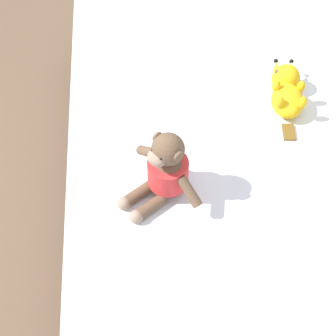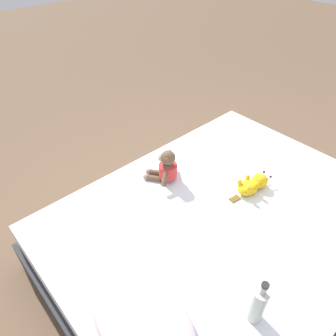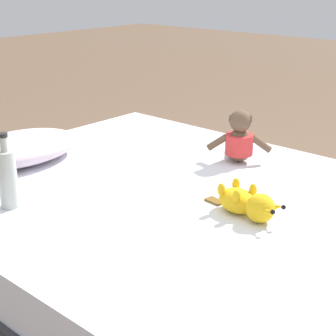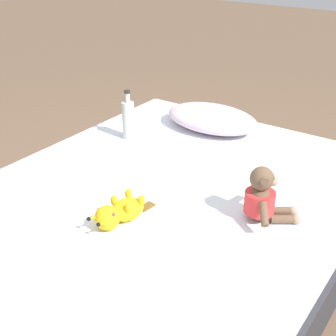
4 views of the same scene
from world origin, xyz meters
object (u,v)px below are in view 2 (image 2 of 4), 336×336
plush_monkey (166,168)px  plush_yellow_creature (253,184)px  bed (221,234)px  glass_bottle (258,305)px  pillow (142,318)px

plush_monkey → plush_yellow_creature: size_ratio=0.77×
bed → glass_bottle: size_ratio=7.58×
plush_monkey → glass_bottle: glass_bottle is taller
plush_yellow_creature → pillow: bearing=100.4°
pillow → glass_bottle: size_ratio=2.07×
bed → pillow: 0.84m
bed → plush_monkey: (0.46, 0.06, 0.30)m
bed → plush_yellow_creature: plush_yellow_creature is taller
plush_yellow_creature → glass_bottle: bearing=126.6°
glass_bottle → plush_monkey: bearing=-19.1°
plush_monkey → plush_yellow_creature: plush_monkey is taller
bed → glass_bottle: bearing=141.5°
pillow → bed: bearing=-76.6°
pillow → plush_yellow_creature: 1.08m
bed → glass_bottle: glass_bottle is taller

